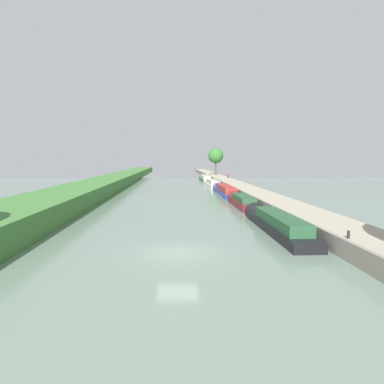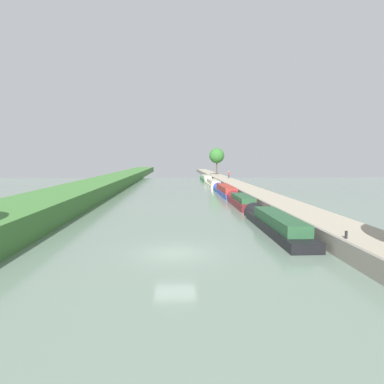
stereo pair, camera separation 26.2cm
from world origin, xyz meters
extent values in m
plane|color=slate|center=(0.00, 0.00, 0.00)|extent=(160.00, 160.00, 0.00)
cube|color=#9E937F|center=(11.53, 0.00, 0.54)|extent=(3.90, 260.00, 1.09)
cube|color=gray|center=(9.45, 0.00, 0.57)|extent=(0.25, 260.00, 1.14)
cube|color=black|center=(7.87, 5.53, 0.33)|extent=(2.07, 12.92, 0.67)
cube|color=#234C2D|center=(7.87, 4.89, 1.07)|extent=(1.70, 9.04, 0.80)
cone|color=black|center=(7.87, 12.61, 0.33)|extent=(1.97, 1.24, 1.97)
cube|color=maroon|center=(7.98, 19.82, 0.39)|extent=(1.98, 10.04, 0.78)
cube|color=#234C2D|center=(7.98, 19.31, 1.07)|extent=(1.63, 7.03, 0.57)
cone|color=maroon|center=(7.98, 25.43, 0.39)|extent=(1.88, 1.19, 1.88)
cube|color=#283D93|center=(8.02, 33.68, 0.29)|extent=(2.13, 15.40, 0.57)
cube|color=maroon|center=(8.02, 32.91, 1.01)|extent=(1.75, 10.78, 0.88)
cone|color=#283D93|center=(8.02, 42.02, 0.29)|extent=(2.02, 1.28, 2.02)
cube|color=beige|center=(7.90, 50.79, 0.29)|extent=(2.18, 14.56, 0.57)
cube|color=#B2A893|center=(7.90, 50.06, 0.92)|extent=(1.79, 10.19, 0.70)
cone|color=beige|center=(7.90, 58.72, 0.29)|extent=(2.07, 1.31, 2.07)
cube|color=#1E6033|center=(7.94, 67.33, 0.31)|extent=(2.17, 13.86, 0.62)
cube|color=#B2A893|center=(7.94, 66.64, 1.01)|extent=(1.78, 9.70, 0.78)
cone|color=#1E6033|center=(7.94, 74.91, 0.31)|extent=(2.06, 1.30, 2.06)
cylinder|color=#4C3828|center=(12.03, 78.44, 3.21)|extent=(0.38, 0.38, 4.26)
sphere|color=#2D6628|center=(12.03, 78.44, 6.55)|extent=(4.39, 4.39, 4.39)
cylinder|color=#282D42|center=(12.54, 59.16, 1.50)|extent=(0.26, 0.26, 0.82)
cylinder|color=#B22D28|center=(12.54, 59.16, 2.22)|extent=(0.34, 0.34, 0.62)
sphere|color=tan|center=(12.54, 59.16, 2.64)|extent=(0.22, 0.22, 0.22)
cylinder|color=black|center=(9.88, -1.33, 1.31)|extent=(0.16, 0.16, 0.45)
cylinder|color=black|center=(9.88, 75.07, 1.31)|extent=(0.16, 0.16, 0.45)
camera|label=1|loc=(-0.21, -20.12, 5.69)|focal=31.80mm
camera|label=2|loc=(0.05, -20.13, 5.69)|focal=31.80mm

